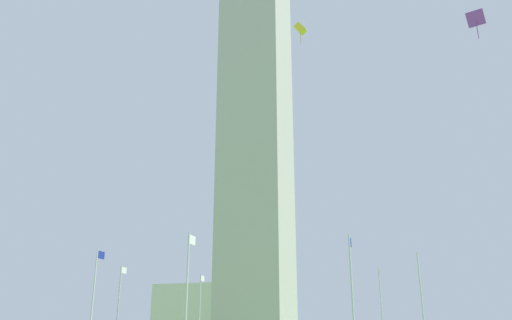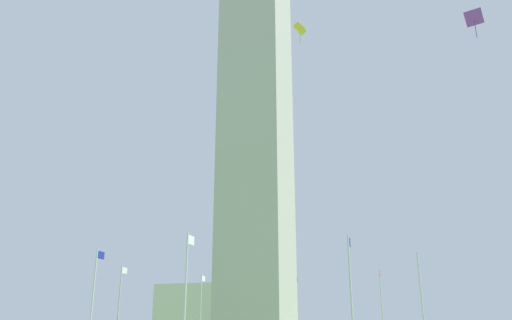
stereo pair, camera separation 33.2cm
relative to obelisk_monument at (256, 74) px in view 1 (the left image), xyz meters
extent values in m
cube|color=#B7B2A8|center=(0.00, 0.00, -3.54)|extent=(6.49, 6.49, 51.92)
cylinder|color=silver|center=(15.09, 0.00, -24.90)|extent=(0.14, 0.14, 9.20)
cube|color=#1E2D99|center=(15.64, 0.00, -20.74)|extent=(1.00, 0.03, 0.64)
cylinder|color=silver|center=(10.67, 10.67, -24.90)|extent=(0.14, 0.14, 9.20)
cube|color=white|center=(11.22, 10.67, -20.74)|extent=(1.00, 0.03, 0.64)
cylinder|color=silver|center=(0.00, 15.09, -24.90)|extent=(0.14, 0.14, 9.20)
cube|color=white|center=(0.55, 15.09, -20.74)|extent=(1.00, 0.03, 0.64)
cylinder|color=silver|center=(-10.67, 10.67, -24.90)|extent=(0.14, 0.14, 9.20)
cube|color=#1E2D99|center=(-10.12, 10.67, -20.74)|extent=(1.00, 0.03, 0.64)
cylinder|color=silver|center=(-15.09, 0.00, -24.90)|extent=(0.14, 0.14, 9.20)
cube|color=white|center=(-14.54, 0.00, -20.74)|extent=(1.00, 0.03, 0.64)
cylinder|color=silver|center=(-10.67, -10.67, -24.90)|extent=(0.14, 0.14, 9.20)
cube|color=#1E2D99|center=(-10.12, -10.67, -20.74)|extent=(1.00, 0.03, 0.64)
cylinder|color=silver|center=(0.00, -15.09, -24.90)|extent=(0.14, 0.14, 9.20)
cube|color=red|center=(0.55, -15.09, -20.74)|extent=(1.00, 0.03, 0.64)
cylinder|color=silver|center=(10.67, -10.67, -24.90)|extent=(0.14, 0.14, 9.20)
cube|color=red|center=(11.22, -10.67, -20.74)|extent=(1.00, 0.03, 0.64)
cube|color=yellow|center=(-5.49, -6.37, 1.06)|extent=(0.67, 1.20, 1.26)
cylinder|color=#A4921C|center=(-5.49, -6.37, 0.06)|extent=(0.04, 0.04, 1.49)
cube|color=purple|center=(-16.86, -20.41, -8.00)|extent=(1.07, 1.22, 0.68)
cylinder|color=#67278E|center=(-16.86, -20.41, -8.84)|extent=(0.04, 0.04, 1.26)
cube|color=beige|center=(51.94, 24.01, -24.07)|extent=(28.66, 17.12, 10.85)
camera|label=1|loc=(-48.17, -16.03, -27.06)|focal=36.18mm
camera|label=2|loc=(-48.07, -16.34, -27.06)|focal=36.18mm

